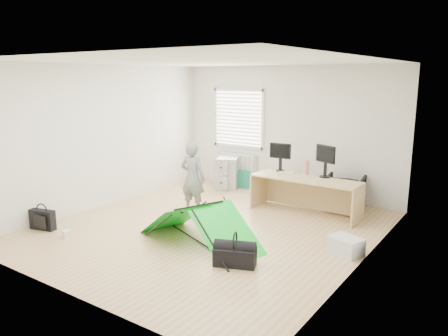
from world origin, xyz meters
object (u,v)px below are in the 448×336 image
Objects in this scene: monitor_right at (325,166)px; laptop_bag at (43,220)px; desk at (305,196)px; storage_crate at (346,246)px; monitor_left at (280,161)px; thermos at (307,167)px; office_chair at (345,192)px; person at (193,178)px; kite at (199,224)px; duffel_bag at (235,256)px; filing_cabinet at (228,173)px.

laptop_bag is (-3.46, -3.48, -0.72)m from monitor_right.
desk is 1.88m from storage_crate.
desk is 0.89m from monitor_left.
thermos reaches higher than office_chair.
person reaches higher than kite.
person is 2.96× the size of storage_crate.
office_chair is at bearing 58.92° from desk.
storage_crate is (1.91, -1.65, -0.75)m from monitor_left.
thermos reaches higher than kite.
monitor_right is at bearing 47.05° from desk.
storage_crate reaches higher than duffel_bag.
laptop_bag is (-0.96, -4.02, -0.18)m from filing_cabinet.
person is at bearing 30.57° from office_chair.
thermos is at bearing -37.73° from filing_cabinet.
person reaches higher than laptop_bag.
laptop_bag is (-3.09, -3.49, -0.64)m from thermos.
storage_crate is at bearing -46.60° from desk.
kite is (1.02, -1.12, -0.36)m from person.
office_chair is at bearing -147.85° from person.
storage_crate is 1.62m from duffel_bag.
monitor_left reaches higher than filing_cabinet.
kite is at bearing -86.83° from filing_cabinet.
monitor_right is 1.01× the size of storage_crate.
storage_crate is at bearing -55.77° from filing_cabinet.
kite is 4.31× the size of laptop_bag.
office_chair is (1.13, 0.49, -0.55)m from monitor_left.
filing_cabinet is at bearing 138.94° from kite.
monitor_left is 0.22× the size of kite.
storage_crate is (2.98, -0.28, -0.54)m from person.
monitor_left is 0.94× the size of storage_crate.
office_chair is at bearing -24.82° from filing_cabinet.
person reaches higher than storage_crate.
desk reaches higher than storage_crate.
monitor_right is at bearing 56.19° from office_chair.
storage_crate is (1.37, -1.66, -0.68)m from thermos.
kite is (-0.59, -2.51, -0.51)m from thermos.
monitor_right reaches higher than filing_cabinet.
person is at bearing 174.71° from storage_crate.
duffel_bag is at bearing -79.11° from monitor_left.
kite is at bearing -156.59° from storage_crate.
filing_cabinet is 2.24m from thermos.
laptop_bag is at bearing -157.67° from storage_crate.
person reaches higher than thermos.
person is (-1.07, -1.38, -0.21)m from monitor_left.
person is (-1.72, -1.11, 0.32)m from desk.
monitor_left is at bearing -135.92° from person.
monitor_right is at bearing -153.37° from person.
thermos is (2.13, -0.53, 0.46)m from filing_cabinet.
person reaches higher than desk.
thermos is 2.63m from kite.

